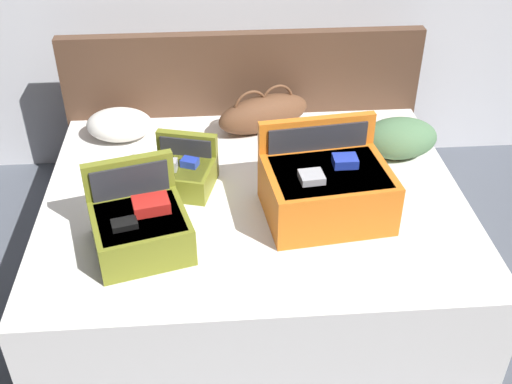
# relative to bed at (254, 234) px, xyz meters

# --- Properties ---
(ground_plane) EXTENTS (12.00, 12.00, 0.00)m
(ground_plane) POSITION_rel_bed_xyz_m (0.00, -0.40, -0.25)
(ground_plane) COLOR #4C515B
(bed) EXTENTS (2.08, 1.69, 0.51)m
(bed) POSITION_rel_bed_xyz_m (0.00, 0.00, 0.00)
(bed) COLOR silver
(bed) RESTS_ON ground
(headboard) EXTENTS (2.12, 0.08, 1.01)m
(headboard) POSITION_rel_bed_xyz_m (0.00, 0.89, 0.25)
(headboard) COLOR #4C3323
(headboard) RESTS_ON ground
(hard_case_large) EXTENTS (0.61, 0.51, 0.41)m
(hard_case_large) POSITION_rel_bed_xyz_m (0.32, -0.19, 0.40)
(hard_case_large) COLOR #D16619
(hard_case_large) RESTS_ON bed
(hard_case_medium) EXTENTS (0.49, 0.49, 0.36)m
(hard_case_medium) POSITION_rel_bed_xyz_m (-0.53, -0.36, 0.37)
(hard_case_medium) COLOR olive
(hard_case_medium) RESTS_ON bed
(hard_case_small) EXTENTS (0.38, 0.36, 0.24)m
(hard_case_small) POSITION_rel_bed_xyz_m (-0.36, 0.10, 0.34)
(hard_case_small) COLOR olive
(hard_case_small) RESTS_ON bed
(duffel_bag) EXTENTS (0.60, 0.40, 0.27)m
(duffel_bag) POSITION_rel_bed_xyz_m (0.10, 0.65, 0.36)
(duffel_bag) COLOR brown
(duffel_bag) RESTS_ON bed
(pillow_near_headboard) EXTENTS (0.43, 0.29, 0.22)m
(pillow_near_headboard) POSITION_rel_bed_xyz_m (0.81, 0.31, 0.36)
(pillow_near_headboard) COLOR #4C724C
(pillow_near_headboard) RESTS_ON bed
(pillow_center_head) EXTENTS (0.39, 0.31, 0.17)m
(pillow_center_head) POSITION_rel_bed_xyz_m (-0.72, 0.62, 0.34)
(pillow_center_head) COLOR white
(pillow_center_head) RESTS_ON bed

